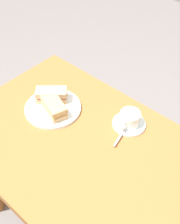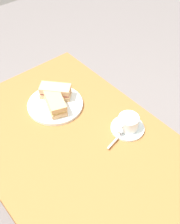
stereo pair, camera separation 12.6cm
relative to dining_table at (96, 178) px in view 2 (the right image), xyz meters
name	(u,v)px [view 2 (the right image)]	position (x,y,z in m)	size (l,w,h in m)	color
dining_table	(96,178)	(0.00, 0.00, 0.00)	(1.33, 0.72, 0.78)	#965F2F
sandwich_plate	(55,104)	(0.36, -0.06, 0.12)	(0.26, 0.26, 0.01)	white
sandwich_front	(55,103)	(0.33, -0.05, 0.16)	(0.16, 0.11, 0.06)	tan
sandwich_back	(55,91)	(0.39, -0.09, 0.16)	(0.15, 0.14, 0.06)	tan
coffee_saucer	(127,128)	(0.04, -0.21, 0.12)	(0.14, 0.14, 0.01)	white
coffee_cup	(128,122)	(0.04, -0.21, 0.16)	(0.09, 0.11, 0.06)	white
spoon	(117,138)	(0.03, -0.14, 0.13)	(0.03, 0.10, 0.01)	silver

